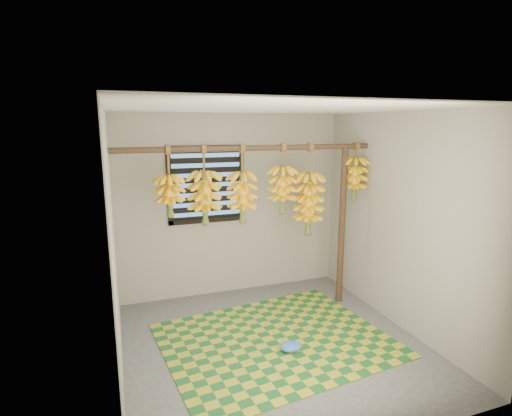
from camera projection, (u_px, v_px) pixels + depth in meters
name	position (u px, v px, depth m)	size (l,w,h in m)	color
floor	(274.00, 344.00, 4.18)	(3.00, 3.00, 0.01)	#494949
ceiling	(276.00, 108.00, 3.69)	(3.00, 3.00, 0.01)	silver
wall_back	(232.00, 205.00, 5.32)	(3.00, 0.01, 2.40)	gray
wall_left	(113.00, 249.00, 3.44)	(0.01, 3.00, 2.40)	gray
wall_right	(400.00, 221.00, 4.43)	(0.01, 3.00, 2.40)	gray
window	(206.00, 185.00, 5.12)	(1.00, 0.04, 1.00)	black
hanging_pole	(251.00, 148.00, 4.42)	(0.06, 0.06, 3.00)	#483221
support_post	(342.00, 227.00, 5.01)	(0.08, 0.08, 2.00)	#483221
woven_mat	(276.00, 340.00, 4.25)	(2.30, 1.84, 0.01)	#195722
plastic_bag	(291.00, 346.00, 4.03)	(0.23, 0.17, 0.09)	#3265BC
banana_bunch_a	(170.00, 195.00, 4.22)	(0.31, 0.31, 0.76)	brown
banana_bunch_b	(205.00, 198.00, 4.35)	(0.35, 0.35, 0.87)	brown
banana_bunch_c	(242.00, 197.00, 4.49)	(0.32, 0.32, 0.89)	brown
banana_bunch_d	(282.00, 190.00, 4.64)	(0.32, 0.32, 0.82)	brown
banana_bunch_e	(308.00, 204.00, 4.79)	(0.35, 0.35, 1.10)	brown
banana_bunch_f	(354.00, 179.00, 4.94)	(0.32, 0.32, 0.73)	brown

